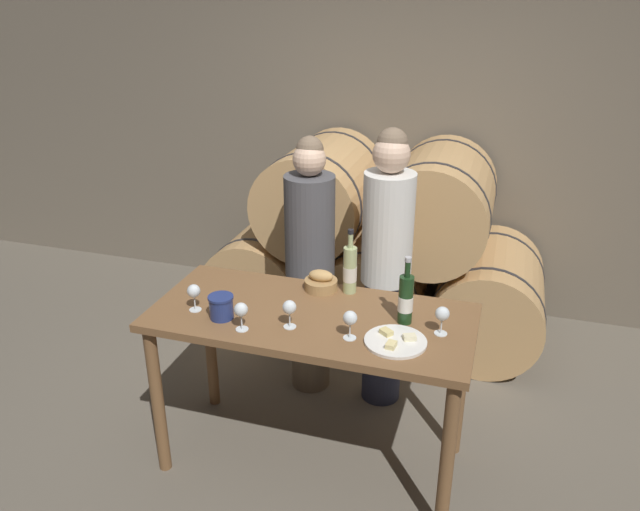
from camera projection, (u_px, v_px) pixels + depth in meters
ground_plane at (312, 458)px, 3.37m from camera, size 10.00×10.00×0.00m
stone_wall_back at (399, 95)px, 4.55m from camera, size 10.00×0.12×3.20m
barrel_stack at (376, 250)px, 4.42m from camera, size 2.35×0.97×1.38m
tasting_table at (311, 337)px, 3.06m from camera, size 1.57×0.71×0.89m
person_left at (310, 266)px, 3.68m from camera, size 0.29×0.29×1.60m
person_right at (386, 267)px, 3.53m from camera, size 0.29×0.29×1.67m
wine_bottle_red at (406, 299)px, 2.89m from camera, size 0.07×0.07×0.34m
wine_bottle_white at (350, 270)px, 3.18m from camera, size 0.07×0.07×0.35m
blue_crock at (221, 306)px, 2.95m from camera, size 0.12×0.12×0.12m
bread_basket at (321, 282)px, 3.24m from camera, size 0.17×0.17×0.11m
cheese_plate at (395, 341)px, 2.77m from camera, size 0.28×0.28×0.04m
wine_glass_far_left at (194, 292)px, 3.01m from camera, size 0.07×0.07×0.14m
wine_glass_left at (241, 311)px, 2.84m from camera, size 0.07×0.07×0.14m
wine_glass_center at (289, 308)px, 2.86m from camera, size 0.07×0.07×0.14m
wine_glass_right at (350, 319)px, 2.77m from camera, size 0.07×0.07×0.14m
wine_glass_far_right at (442, 315)px, 2.81m from camera, size 0.07×0.07×0.14m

